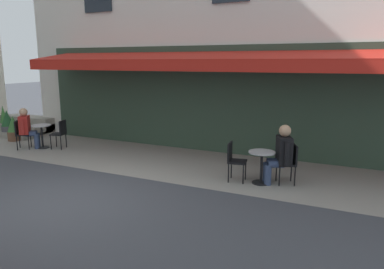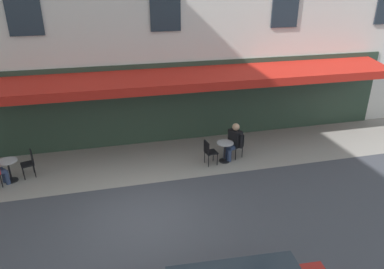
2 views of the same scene
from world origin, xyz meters
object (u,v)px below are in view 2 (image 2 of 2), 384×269
Objects in this scene: cafe_chair_black_back_row at (209,151)px; seated_patron_in_black at (234,140)px; cafe_chair_black_corner_right at (238,143)px; cafe_table_near_entrance at (225,149)px; cafe_chair_black_corner_left at (30,161)px; cafe_table_streetside at (9,168)px.

cafe_chair_black_back_row is 0.67× the size of seated_patron_in_black.
cafe_chair_black_back_row is 1.25m from cafe_chair_black_corner_right.
cafe_chair_black_corner_left is (6.63, -0.57, 0.06)m from cafe_table_near_entrance.
cafe_chair_black_back_row reaches higher than cafe_table_near_entrance.
seated_patron_in_black is (-0.38, -0.17, 0.23)m from cafe_table_near_entrance.
cafe_table_near_entrance is 0.82× the size of cafe_chair_black_back_row.
cafe_chair_black_corner_left is (6.01, -0.66, 0.00)m from cafe_chair_black_back_row.
seated_patron_in_black is at bearing 23.71° from cafe_chair_black_corner_right.
cafe_table_streetside is 0.55× the size of seated_patron_in_black.
cafe_chair_black_corner_right reaches higher than cafe_table_near_entrance.
cafe_chair_black_back_row is at bearing 173.77° from cafe_chair_black_corner_left.
seated_patron_in_black reaches higher than cafe_chair_black_corner_left.
cafe_chair_black_corner_right is at bearing -156.29° from cafe_table_near_entrance.
cafe_table_near_entrance and cafe_table_streetside have the same top height.
cafe_chair_black_back_row is at bearing 8.00° from cafe_table_near_entrance.
cafe_chair_black_corner_right is 0.28m from seated_patron_in_black.
cafe_chair_black_corner_right reaches higher than cafe_table_streetside.
cafe_chair_black_back_row is at bearing 14.21° from seated_patron_in_black.
cafe_table_streetside is at bearing -0.94° from cafe_chair_black_corner_right.
cafe_chair_black_back_row is at bearing 15.85° from cafe_chair_black_corner_right.
cafe_table_near_entrance is 0.82× the size of cafe_chair_black_corner_right.
cafe_chair_black_corner_left is at bearing -6.23° from cafe_chair_black_back_row.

